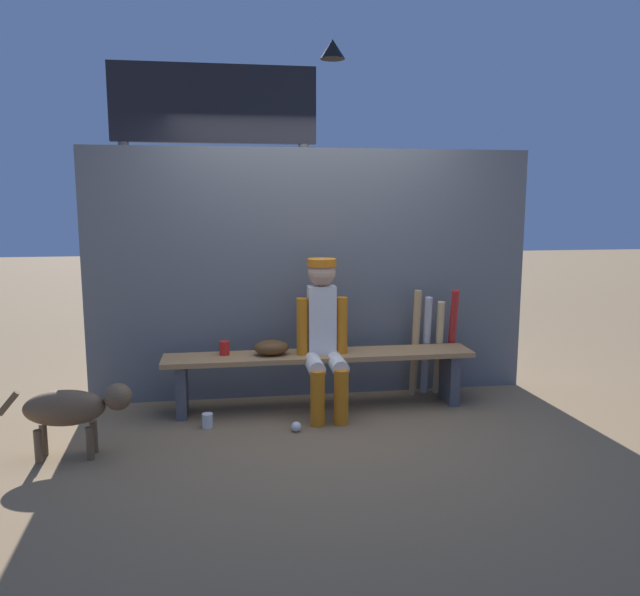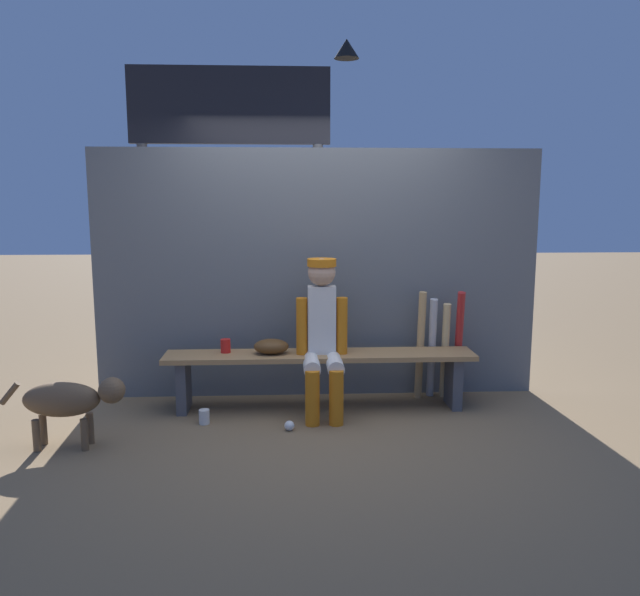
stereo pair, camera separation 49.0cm
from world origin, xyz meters
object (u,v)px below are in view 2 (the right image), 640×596
object	(u,v)px
player_seated	(322,331)
bat_wood_tan	(420,345)
cup_on_ground	(204,417)
dog	(70,400)
baseball	(289,426)
bat_wood_natural	(445,351)
cup_on_bench	(226,346)
bat_aluminum_silver	(432,348)
bat_aluminum_red	(458,344)
scoreboard	(237,143)
dugout_bench	(320,365)
baseball_glove	(271,346)

from	to	relation	value
player_seated	bat_wood_tan	distance (m)	0.93
cup_on_ground	dog	distance (m)	0.98
baseball	dog	bearing A→B (deg)	-171.10
bat_wood_tan	baseball	bearing A→B (deg)	-148.04
bat_wood_natural	cup_on_bench	bearing A→B (deg)	-175.22
bat_aluminum_silver	bat_aluminum_red	size ratio (longest dim) A/B	0.92
bat_wood_natural	scoreboard	world-z (taller)	scoreboard
dugout_bench	scoreboard	world-z (taller)	scoreboard
dugout_bench	cup_on_bench	distance (m)	0.78
bat_wood_natural	player_seated	bearing A→B (deg)	-163.24
cup_on_ground	scoreboard	size ratio (longest dim) A/B	0.03
dog	bat_wood_natural	bearing A→B (deg)	18.31
bat_wood_natural	cup_on_ground	world-z (taller)	bat_wood_natural
bat_wood_tan	dog	size ratio (longest dim) A/B	1.10
bat_aluminum_red	scoreboard	size ratio (longest dim) A/B	0.30
player_seated	scoreboard	bearing A→B (deg)	116.73
dugout_bench	player_seated	world-z (taller)	player_seated
player_seated	bat_wood_natural	xyz separation A→B (m)	(1.06, 0.32, -0.25)
dugout_bench	dog	distance (m)	1.88
player_seated	bat_aluminum_silver	xyz separation A→B (m)	(0.95, 0.33, -0.23)
bat_aluminum_red	baseball	size ratio (longest dim) A/B	12.80
bat_aluminum_red	cup_on_ground	xyz separation A→B (m)	(-2.09, -0.53, -0.41)
baseball	player_seated	bearing A→B (deg)	55.05
baseball_glove	bat_wood_tan	bearing A→B (deg)	9.41
cup_on_bench	bat_wood_natural	bearing A→B (deg)	4.78
dog	scoreboard	bearing A→B (deg)	64.57
dog	bat_wood_tan	bearing A→B (deg)	19.62
bat_aluminum_silver	bat_wood_natural	xyz separation A→B (m)	(0.11, -0.01, -0.02)
bat_wood_tan	cup_on_bench	xyz separation A→B (m)	(-1.62, -0.15, 0.05)
dugout_bench	baseball_glove	bearing A→B (deg)	180.00
dog	baseball	bearing A→B (deg)	8.90
bat_aluminum_red	cup_on_bench	size ratio (longest dim) A/B	8.61
cup_on_bench	scoreboard	xyz separation A→B (m)	(0.02, 1.33, 1.72)
dugout_bench	cup_on_bench	size ratio (longest dim) A/B	22.69
baseball_glove	cup_on_ground	xyz separation A→B (m)	(-0.51, -0.31, -0.47)
baseball_glove	bat_wood_tan	size ratio (longest dim) A/B	0.30
player_seated	baseball_glove	xyz separation A→B (m)	(-0.41, 0.11, -0.14)
baseball_glove	bat_wood_tan	xyz separation A→B (m)	(1.25, 0.21, -0.06)
dugout_bench	bat_aluminum_red	bearing A→B (deg)	10.32
bat_aluminum_red	dugout_bench	bearing A→B (deg)	-169.68
cup_on_ground	scoreboard	distance (m)	2.77
baseball_glove	bat_wood_natural	bearing A→B (deg)	8.22
bat_aluminum_red	scoreboard	world-z (taller)	scoreboard
dugout_bench	scoreboard	bearing A→B (deg)	118.05
bat_wood_tan	bat_wood_natural	xyz separation A→B (m)	(0.21, 0.00, -0.05)
bat_aluminum_red	baseball	distance (m)	1.66
baseball	dog	xyz separation A→B (m)	(-1.49, -0.23, 0.30)
bat_aluminum_red	cup_on_bench	distance (m)	1.96
player_seated	baseball	world-z (taller)	player_seated
player_seated	cup_on_ground	bearing A→B (deg)	-167.36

